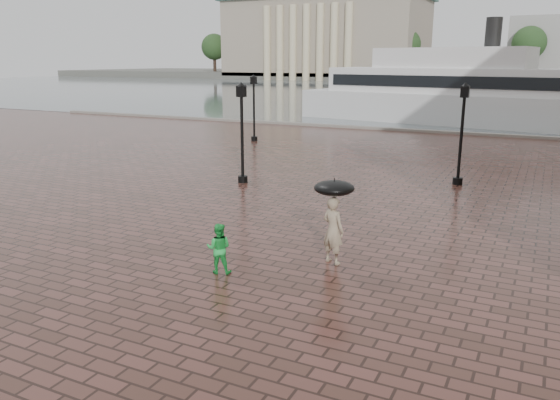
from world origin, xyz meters
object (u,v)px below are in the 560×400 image
Objects in this scene: street_lamps at (384,121)px; child_pedestrian at (219,248)px; ferry_near at (450,92)px; adult_pedestrian at (333,230)px.

street_lamps reaches higher than child_pedestrian.
ferry_near is (-0.77, 39.64, 2.01)m from child_pedestrian.
adult_pedestrian is 3.18m from child_pedestrian.
child_pedestrian is (0.50, -17.41, -1.64)m from street_lamps.
adult_pedestrian is at bearing -161.05° from child_pedestrian.
street_lamps is 17.49m from child_pedestrian.
child_pedestrian is at bearing 59.68° from adult_pedestrian.
street_lamps is 15.73m from adult_pedestrian.
ferry_near is at bearing -65.01° from adult_pedestrian.
child_pedestrian is (-2.44, -2.01, -0.27)m from adult_pedestrian.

